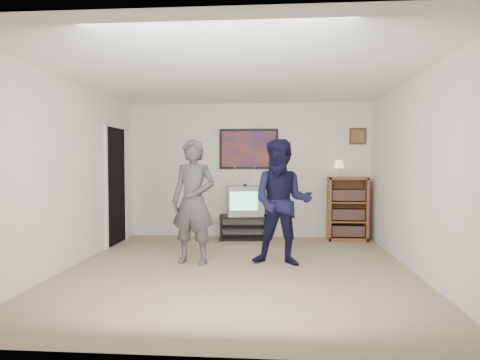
# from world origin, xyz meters

# --- Properties ---
(room_shell) EXTENTS (4.51, 5.00, 2.51)m
(room_shell) POSITION_xyz_m (0.00, 0.35, 1.25)
(room_shell) COLOR #7D6C4F
(room_shell) RESTS_ON ground
(media_stand) EXTENTS (0.91, 0.55, 0.43)m
(media_stand) POSITION_xyz_m (-0.08, 2.23, 0.22)
(media_stand) COLOR black
(media_stand) RESTS_ON room_shell
(crt_television) EXTENTS (0.71, 0.63, 0.53)m
(crt_television) POSITION_xyz_m (-0.06, 2.23, 0.70)
(crt_television) COLOR #A1A19C
(crt_television) RESTS_ON media_stand
(bookshelf) EXTENTS (0.69, 0.39, 1.13)m
(bookshelf) POSITION_xyz_m (1.79, 2.28, 0.57)
(bookshelf) COLOR #5A2F1B
(bookshelf) RESTS_ON room_shell
(table_lamp) EXTENTS (0.19, 0.19, 0.31)m
(table_lamp) POSITION_xyz_m (1.64, 2.31, 1.29)
(table_lamp) COLOR #FFE1C1
(table_lamp) RESTS_ON bookshelf
(person_tall) EXTENTS (0.71, 0.54, 1.72)m
(person_tall) POSITION_xyz_m (-0.64, 0.31, 0.86)
(person_tall) COLOR #3F4043
(person_tall) RESTS_ON room_shell
(person_short) EXTENTS (0.93, 0.77, 1.72)m
(person_short) POSITION_xyz_m (0.58, 0.33, 0.86)
(person_short) COLOR black
(person_short) RESTS_ON room_shell
(controller_left) EXTENTS (0.05, 0.11, 0.03)m
(controller_left) POSITION_xyz_m (-0.67, 0.55, 1.19)
(controller_left) COLOR white
(controller_left) RESTS_ON person_tall
(controller_right) EXTENTS (0.07, 0.13, 0.04)m
(controller_right) POSITION_xyz_m (0.61, 0.56, 1.14)
(controller_right) COLOR white
(controller_right) RESTS_ON person_short
(poster) EXTENTS (1.10, 0.03, 0.75)m
(poster) POSITION_xyz_m (0.00, 2.48, 1.65)
(poster) COLOR black
(poster) RESTS_ON room_shell
(air_vent) EXTENTS (0.28, 0.02, 0.14)m
(air_vent) POSITION_xyz_m (-0.55, 2.48, 1.95)
(air_vent) COLOR white
(air_vent) RESTS_ON room_shell
(small_picture) EXTENTS (0.30, 0.03, 0.30)m
(small_picture) POSITION_xyz_m (2.00, 2.48, 1.88)
(small_picture) COLOR #371C11
(small_picture) RESTS_ON room_shell
(doorway) EXTENTS (0.03, 0.85, 2.00)m
(doorway) POSITION_xyz_m (-2.23, 1.60, 1.00)
(doorway) COLOR black
(doorway) RESTS_ON room_shell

